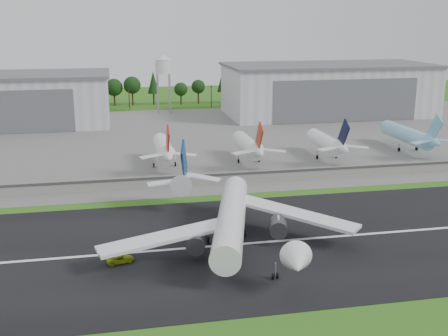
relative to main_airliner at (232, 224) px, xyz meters
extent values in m
plane|color=#366918|center=(7.34, -9.58, -4.89)|extent=(600.00, 600.00, 0.00)
cube|color=black|center=(7.34, 0.42, -4.84)|extent=(320.00, 60.00, 0.10)
cube|color=white|center=(7.34, 0.42, -4.78)|extent=(220.00, 1.00, 0.02)
cube|color=slate|center=(7.34, 110.42, -4.84)|extent=(320.00, 150.00, 0.10)
cube|color=gray|center=(7.34, 45.42, -3.14)|extent=(240.00, 0.50, 3.50)
cube|color=#38383A|center=(7.34, 45.12, -1.89)|extent=(240.00, 0.12, 0.70)
cube|color=silver|center=(-72.66, 155.42, 6.11)|extent=(95.00, 42.00, 22.00)
cube|color=silver|center=(82.34, 155.42, 7.11)|extent=(100.00, 45.00, 24.00)
cube|color=#595B60|center=(82.34, 155.42, 19.71)|extent=(102.00, 47.00, 1.20)
cube|color=#595B60|center=(82.34, 132.77, 5.19)|extent=(70.00, 0.30, 19.68)
cylinder|color=#99999E|center=(-0.66, 172.42, 5.11)|extent=(0.50, 0.50, 20.00)
cylinder|color=#99999E|center=(5.34, 178.42, 5.11)|extent=(0.50, 0.50, 20.00)
cylinder|color=silver|center=(2.34, 175.42, 18.61)|extent=(8.00, 8.00, 7.00)
cone|color=silver|center=(2.34, 175.42, 23.31)|extent=(8.40, 8.40, 2.40)
cylinder|color=white|center=(-0.11, 0.42, 1.31)|extent=(16.90, 44.01, 5.80)
cone|color=white|center=(6.31, -23.74, 1.31)|extent=(7.15, 7.29, 5.80)
cone|color=white|center=(-6.91, 26.03, 2.51)|extent=(7.64, 10.11, 5.51)
cube|color=navy|center=(-6.79, 25.55, 7.81)|extent=(2.93, 9.35, 11.13)
cube|color=white|center=(14.90, 2.34, 0.51)|extent=(24.25, 23.07, 2.65)
cylinder|color=#333338|center=(9.97, -0.52, -1.09)|extent=(5.08, 6.29, 3.80)
cube|color=white|center=(-1.95, 26.83, 2.91)|extent=(9.30, 7.57, 0.98)
cube|color=white|center=(-14.09, -5.36, 0.51)|extent=(28.50, 11.71, 2.65)
cylinder|color=#333338|center=(-8.39, -5.40, -1.09)|extent=(5.08, 6.29, 3.80)
cube|color=white|center=(-11.62, 24.27, 2.91)|extent=(9.16, 3.69, 0.98)
cube|color=#99999E|center=(0.92, -3.44, -3.19)|extent=(17.37, 31.56, 3.20)
cylinder|color=black|center=(-5.23, 2.17, -4.04)|extent=(0.77, 1.55, 1.50)
imported|color=#A4C116|center=(-23.60, -3.98, -4.04)|extent=(5.93, 3.86, 1.52)
cylinder|color=white|center=(-7.82, 70.42, 0.88)|extent=(5.54, 24.00, 5.54)
cone|color=white|center=(-7.82, 54.92, 1.88)|extent=(5.26, 7.00, 5.26)
cube|color=#B1130D|center=(-7.82, 55.42, 6.68)|extent=(0.45, 8.59, 10.02)
cylinder|color=#99999E|center=(-11.32, 68.42, -3.39)|extent=(0.32, 0.32, 3.00)
cylinder|color=#99999E|center=(-4.32, 68.42, -3.39)|extent=(0.32, 0.32, 3.00)
cylinder|color=black|center=(-11.32, 68.42, -4.09)|extent=(0.40, 1.40, 1.40)
cylinder|color=white|center=(20.41, 70.42, 0.72)|extent=(5.22, 24.00, 5.22)
cone|color=white|center=(20.41, 54.92, 1.72)|extent=(4.96, 7.00, 4.96)
cube|color=#A3230C|center=(20.41, 55.42, 6.52)|extent=(0.45, 8.59, 10.02)
cylinder|color=#99999E|center=(16.91, 68.42, -3.39)|extent=(0.32, 0.32, 3.00)
cylinder|color=#99999E|center=(23.91, 68.42, -3.39)|extent=(0.32, 0.32, 3.00)
cylinder|color=black|center=(16.91, 68.42, -4.09)|extent=(0.40, 1.40, 1.40)
cylinder|color=white|center=(48.16, 70.42, 0.65)|extent=(5.09, 24.00, 5.09)
cone|color=white|center=(48.16, 54.92, 1.65)|extent=(4.84, 7.00, 4.84)
cube|color=black|center=(48.16, 55.42, 6.45)|extent=(0.45, 8.59, 10.02)
cylinder|color=#99999E|center=(44.66, 68.42, -3.39)|extent=(0.32, 0.32, 3.00)
cylinder|color=#99999E|center=(51.66, 68.42, -3.39)|extent=(0.32, 0.32, 3.00)
cylinder|color=black|center=(44.66, 68.42, -4.09)|extent=(0.40, 1.40, 1.40)
cylinder|color=#84C6E4|center=(81.37, 75.42, 0.89)|extent=(5.57, 30.00, 5.57)
cone|color=#84C6E4|center=(81.37, 56.92, 1.89)|extent=(5.29, 7.00, 5.29)
cube|color=#6AB6D9|center=(81.37, 57.42, 6.69)|extent=(0.45, 8.59, 10.02)
cylinder|color=#99999E|center=(77.87, 73.42, -3.39)|extent=(0.32, 0.32, 3.00)
cylinder|color=#99999E|center=(84.87, 73.42, -3.39)|extent=(0.32, 0.32, 3.00)
cylinder|color=black|center=(77.87, 73.42, -4.09)|extent=(0.40, 1.40, 1.40)
camera|label=1|loc=(-23.58, -108.68, 42.12)|focal=45.00mm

